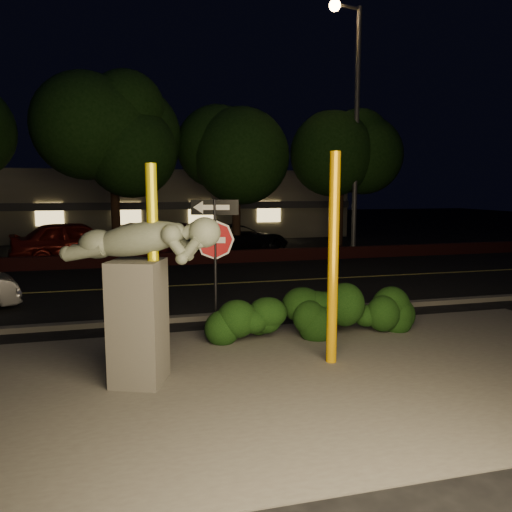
{
  "coord_description": "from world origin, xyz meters",
  "views": [
    {
      "loc": [
        -2.04,
        -8.17,
        3.01
      ],
      "look_at": [
        0.52,
        1.74,
        1.6
      ],
      "focal_mm": 35.0,
      "sensor_mm": 36.0,
      "label": 1
    }
  ],
  "objects_px": {
    "yellow_pole_right": "(333,260)",
    "streetlight": "(352,111)",
    "sculpture": "(140,282)",
    "signpost": "(215,240)",
    "parked_car_dark": "(236,239)",
    "yellow_pole_left": "(154,277)",
    "parked_car_red": "(76,241)",
    "parked_car_darkred": "(181,238)"
  },
  "relations": [
    {
      "from": "yellow_pole_left",
      "to": "parked_car_darkred",
      "type": "relative_size",
      "value": 0.68
    },
    {
      "from": "yellow_pole_left",
      "to": "streetlight",
      "type": "bearing_deg",
      "value": 53.81
    },
    {
      "from": "signpost",
      "to": "streetlight",
      "type": "bearing_deg",
      "value": 68.58
    },
    {
      "from": "yellow_pole_right",
      "to": "signpost",
      "type": "distance_m",
      "value": 2.6
    },
    {
      "from": "signpost",
      "to": "streetlight",
      "type": "height_order",
      "value": "streetlight"
    },
    {
      "from": "yellow_pole_left",
      "to": "yellow_pole_right",
      "type": "distance_m",
      "value": 2.99
    },
    {
      "from": "parked_car_red",
      "to": "parked_car_darkred",
      "type": "height_order",
      "value": "parked_car_red"
    },
    {
      "from": "yellow_pole_left",
      "to": "parked_car_dark",
      "type": "bearing_deg",
      "value": 73.12
    },
    {
      "from": "parked_car_darkred",
      "to": "yellow_pole_left",
      "type": "bearing_deg",
      "value": -173.79
    },
    {
      "from": "yellow_pole_left",
      "to": "parked_car_dark",
      "type": "height_order",
      "value": "yellow_pole_left"
    },
    {
      "from": "signpost",
      "to": "streetlight",
      "type": "relative_size",
      "value": 0.27
    },
    {
      "from": "signpost",
      "to": "sculpture",
      "type": "distance_m",
      "value": 2.63
    },
    {
      "from": "streetlight",
      "to": "parked_car_darkred",
      "type": "height_order",
      "value": "streetlight"
    },
    {
      "from": "streetlight",
      "to": "parked_car_red",
      "type": "relative_size",
      "value": 2.07
    },
    {
      "from": "parked_car_dark",
      "to": "parked_car_darkred",
      "type": "bearing_deg",
      "value": 48.37
    },
    {
      "from": "signpost",
      "to": "sculpture",
      "type": "height_order",
      "value": "signpost"
    },
    {
      "from": "sculpture",
      "to": "parked_car_red",
      "type": "relative_size",
      "value": 0.52
    },
    {
      "from": "signpost",
      "to": "parked_car_dark",
      "type": "xyz_separation_m",
      "value": [
        3.01,
        12.05,
        -1.28
      ]
    },
    {
      "from": "signpost",
      "to": "sculpture",
      "type": "xyz_separation_m",
      "value": [
        -1.52,
        -2.11,
        -0.38
      ]
    },
    {
      "from": "yellow_pole_left",
      "to": "parked_car_dark",
      "type": "distance_m",
      "value": 14.94
    },
    {
      "from": "parked_car_dark",
      "to": "sculpture",
      "type": "bearing_deg",
      "value": 141.86
    },
    {
      "from": "parked_car_red",
      "to": "parked_car_dark",
      "type": "height_order",
      "value": "parked_car_red"
    },
    {
      "from": "yellow_pole_left",
      "to": "signpost",
      "type": "bearing_deg",
      "value": 59.29
    },
    {
      "from": "yellow_pole_right",
      "to": "sculpture",
      "type": "height_order",
      "value": "yellow_pole_right"
    },
    {
      "from": "yellow_pole_left",
      "to": "signpost",
      "type": "distance_m",
      "value": 2.59
    },
    {
      "from": "sculpture",
      "to": "yellow_pole_right",
      "type": "bearing_deg",
      "value": 23.12
    },
    {
      "from": "sculpture",
      "to": "parked_car_darkred",
      "type": "height_order",
      "value": "sculpture"
    },
    {
      "from": "yellow_pole_left",
      "to": "parked_car_red",
      "type": "xyz_separation_m",
      "value": [
        -2.4,
        13.78,
        -0.83
      ]
    },
    {
      "from": "parked_car_darkred",
      "to": "streetlight",
      "type": "bearing_deg",
      "value": -101.1
    },
    {
      "from": "sculpture",
      "to": "parked_car_dark",
      "type": "distance_m",
      "value": 14.9
    },
    {
      "from": "yellow_pole_right",
      "to": "signpost",
      "type": "height_order",
      "value": "yellow_pole_right"
    },
    {
      "from": "sculpture",
      "to": "streetlight",
      "type": "height_order",
      "value": "streetlight"
    },
    {
      "from": "yellow_pole_right",
      "to": "signpost",
      "type": "xyz_separation_m",
      "value": [
        -1.67,
        1.99,
        0.17
      ]
    },
    {
      "from": "yellow_pole_right",
      "to": "streetlight",
      "type": "xyz_separation_m",
      "value": [
        5.82,
        11.81,
        4.34
      ]
    },
    {
      "from": "yellow_pole_right",
      "to": "streetlight",
      "type": "relative_size",
      "value": 0.35
    },
    {
      "from": "sculpture",
      "to": "parked_car_dark",
      "type": "bearing_deg",
      "value": 93.08
    },
    {
      "from": "streetlight",
      "to": "parked_car_dark",
      "type": "xyz_separation_m",
      "value": [
        -4.48,
        2.23,
        -5.45
      ]
    },
    {
      "from": "parked_car_red",
      "to": "parked_car_dark",
      "type": "distance_m",
      "value": 6.74
    },
    {
      "from": "yellow_pole_left",
      "to": "yellow_pole_right",
      "type": "height_order",
      "value": "yellow_pole_right"
    },
    {
      "from": "yellow_pole_left",
      "to": "parked_car_red",
      "type": "relative_size",
      "value": 0.68
    },
    {
      "from": "yellow_pole_right",
      "to": "yellow_pole_left",
      "type": "bearing_deg",
      "value": -175.69
    },
    {
      "from": "parked_car_darkred",
      "to": "parked_car_dark",
      "type": "height_order",
      "value": "parked_car_darkred"
    }
  ]
}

